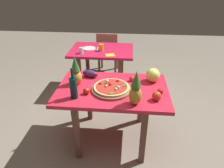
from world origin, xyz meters
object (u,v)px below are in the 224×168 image
at_px(display_table, 113,95).
at_px(melon, 153,75).
at_px(tomato_near_board, 86,91).
at_px(pineapple_right, 76,72).
at_px(pizza, 111,87).
at_px(background_table, 102,55).
at_px(dinner_plate, 89,48).
at_px(tomato_beside_pepper, 132,79).
at_px(bell_pepper, 157,96).
at_px(fork_utensil, 81,48).
at_px(drinking_glass_juice, 101,48).
at_px(pineapple_left, 136,90).
at_px(knife_utensil, 97,49).
at_px(eggplant, 90,74).
at_px(pizza_board, 112,89).
at_px(napkin_folded, 110,55).
at_px(dining_chair, 108,51).
at_px(drinking_glass_water, 81,50).
at_px(wine_bottle, 74,87).
at_px(tomato_at_corner, 160,91).

relative_size(display_table, melon, 7.55).
xyz_separation_m(melon, tomato_near_board, (-0.72, -0.35, -0.04)).
bearing_deg(pineapple_right, pizza, -14.43).
xyz_separation_m(background_table, dinner_plate, (-0.22, -0.00, 0.11)).
relative_size(background_table, pizza, 2.69).
xyz_separation_m(background_table, tomato_beside_pepper, (0.51, -1.09, 0.14)).
relative_size(melon, bell_pepper, 1.60).
bearing_deg(bell_pepper, fork_utensil, 126.83).
relative_size(pineapple_right, drinking_glass_juice, 3.08).
bearing_deg(tomato_beside_pepper, background_table, 114.83).
distance_m(pineapple_left, knife_utensil, 1.69).
relative_size(eggplant, tomato_beside_pepper, 3.16).
height_order(pineapple_left, tomato_beside_pepper, pineapple_left).
relative_size(background_table, pizza_board, 2.40).
xyz_separation_m(bell_pepper, eggplant, (-0.76, 0.45, -0.00)).
bearing_deg(pineapple_right, napkin_folded, 73.01).
bearing_deg(melon, pizza_board, -151.36).
distance_m(pineapple_right, knife_utensil, 1.23).
bearing_deg(dining_chair, fork_utensil, 59.34).
bearing_deg(drinking_glass_water, bell_pepper, -50.27).
height_order(display_table, wine_bottle, wine_bottle).
bearing_deg(bell_pepper, drinking_glass_juice, 118.02).
bearing_deg(dinner_plate, knife_utensil, 0.00).
bearing_deg(tomato_near_board, tomato_beside_pepper, 35.22).
bearing_deg(drinking_glass_juice, bell_pepper, -61.98).
distance_m(dining_chair, tomato_at_corner, 2.13).
distance_m(fork_utensil, knife_utensil, 0.28).
distance_m(background_table, fork_utensil, 0.37).
bearing_deg(fork_utensil, drinking_glass_water, -70.62).
height_order(display_table, fork_utensil, fork_utensil).
height_order(wine_bottle, eggplant, wine_bottle).
distance_m(bell_pepper, fork_utensil, 1.85).
relative_size(fork_utensil, knife_utensil, 1.00).
relative_size(tomato_near_board, knife_utensil, 0.41).
bearing_deg(wine_bottle, pizza_board, 26.47).
distance_m(dining_chair, pineapple_left, 2.27).
xyz_separation_m(pineapple_left, drinking_glass_water, (-0.83, 1.35, -0.11)).
bearing_deg(fork_utensil, dining_chair, 61.59).
distance_m(drinking_glass_water, dinner_plate, 0.24).
bearing_deg(pizza, pineapple_right, 165.57).
bearing_deg(napkin_folded, dining_chair, 98.65).
distance_m(pizza_board, eggplant, 0.42).
bearing_deg(dinner_plate, tomato_at_corner, -53.20).
relative_size(pizza, tomato_at_corner, 5.69).
bearing_deg(napkin_folded, display_table, -82.79).
bearing_deg(napkin_folded, melon, -54.26).
height_order(pineapple_left, bell_pepper, pineapple_left).
distance_m(display_table, fork_utensil, 1.44).
xyz_separation_m(bell_pepper, knife_utensil, (-0.83, 1.48, -0.04)).
bearing_deg(pizza, drinking_glass_juice, 102.67).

